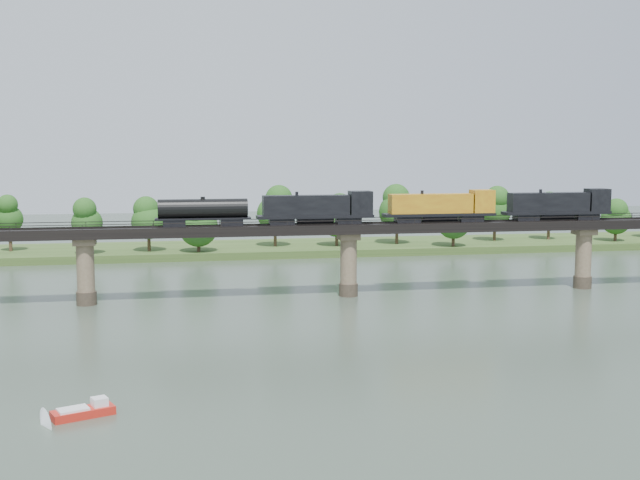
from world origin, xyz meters
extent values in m
plane|color=#324034|center=(0.00, 0.00, 0.00)|extent=(400.00, 400.00, 0.00)
cube|color=#334E1F|center=(0.00, 85.00, 0.80)|extent=(300.00, 24.00, 1.60)
cylinder|color=#473A2D|center=(-40.00, 30.00, 1.00)|extent=(3.00, 3.00, 2.00)
cylinder|color=#806D53|center=(-40.00, 30.00, 5.50)|extent=(2.60, 2.60, 9.00)
cube|color=#806D53|center=(-40.00, 30.00, 9.50)|extent=(3.20, 3.20, 1.00)
cylinder|color=#473A2D|center=(0.00, 30.00, 1.00)|extent=(3.00, 3.00, 2.00)
cylinder|color=#806D53|center=(0.00, 30.00, 5.50)|extent=(2.60, 2.60, 9.00)
cube|color=#806D53|center=(0.00, 30.00, 9.50)|extent=(3.20, 3.20, 1.00)
cylinder|color=#473A2D|center=(40.00, 30.00, 1.00)|extent=(3.00, 3.00, 2.00)
cylinder|color=#806D53|center=(40.00, 30.00, 5.50)|extent=(2.60, 2.60, 9.00)
cube|color=#806D53|center=(40.00, 30.00, 9.50)|extent=(3.20, 3.20, 1.00)
cube|color=black|center=(0.00, 30.00, 10.75)|extent=(220.00, 5.00, 1.50)
cube|color=black|center=(0.00, 29.25, 11.58)|extent=(220.00, 0.12, 0.16)
cube|color=black|center=(0.00, 30.75, 11.58)|extent=(220.00, 0.12, 0.16)
cube|color=black|center=(0.00, 27.60, 12.20)|extent=(220.00, 0.10, 0.10)
cube|color=black|center=(0.00, 32.40, 12.20)|extent=(220.00, 0.10, 0.10)
cube|color=black|center=(0.00, 27.60, 11.85)|extent=(0.08, 0.08, 0.70)
cube|color=black|center=(0.00, 32.40, 11.85)|extent=(0.08, 0.08, 0.70)
cylinder|color=#382619|center=(-60.94, 84.18, 3.46)|extent=(0.70, 0.70, 3.71)
sphere|color=#1A4915|center=(-60.94, 84.18, 8.41)|extent=(5.67, 5.67, 5.67)
sphere|color=#1A4915|center=(-60.94, 84.18, 11.50)|extent=(4.25, 4.25, 4.25)
cylinder|color=#382619|center=(-44.43, 76.31, 3.35)|extent=(0.70, 0.70, 3.51)
sphere|color=#1A4915|center=(-44.43, 76.31, 8.03)|extent=(6.31, 6.31, 6.31)
sphere|color=#1A4915|center=(-44.43, 76.31, 10.96)|extent=(4.73, 4.73, 4.73)
cylinder|color=#382619|center=(-32.24, 78.84, 3.27)|extent=(0.70, 0.70, 3.34)
sphere|color=#1A4915|center=(-32.24, 78.84, 7.73)|extent=(7.18, 7.18, 7.18)
sphere|color=#1A4915|center=(-32.24, 78.84, 10.52)|extent=(5.39, 5.39, 5.39)
cylinder|color=#382619|center=(-22.01, 76.15, 3.01)|extent=(0.70, 0.70, 2.83)
sphere|color=#1A4915|center=(-22.01, 76.15, 6.78)|extent=(8.26, 8.26, 8.26)
sphere|color=#1A4915|center=(-22.01, 76.15, 9.14)|extent=(6.19, 6.19, 6.19)
cylinder|color=#382619|center=(-5.04, 82.68, 3.58)|extent=(0.70, 0.70, 3.96)
sphere|color=#1A4915|center=(-5.04, 82.68, 8.87)|extent=(8.07, 8.07, 8.07)
sphere|color=#1A4915|center=(-5.04, 82.68, 12.17)|extent=(6.05, 6.05, 6.05)
cylinder|color=#382619|center=(8.52, 81.14, 3.23)|extent=(0.70, 0.70, 3.27)
sphere|color=#1A4915|center=(8.52, 81.14, 7.59)|extent=(8.03, 8.03, 8.03)
sphere|color=#1A4915|center=(8.52, 81.14, 10.31)|extent=(6.02, 6.02, 6.02)
cylinder|color=#382619|center=(22.65, 82.31, 3.56)|extent=(0.70, 0.70, 3.92)
sphere|color=#1A4915|center=(22.65, 82.31, 8.79)|extent=(8.29, 8.29, 8.29)
sphere|color=#1A4915|center=(22.65, 82.31, 12.05)|extent=(6.21, 6.21, 6.21)
cylinder|color=#382619|center=(33.59, 75.35, 3.11)|extent=(0.70, 0.70, 3.02)
sphere|color=#1A4915|center=(33.59, 75.35, 7.15)|extent=(7.74, 7.74, 7.74)
sphere|color=#1A4915|center=(33.59, 75.35, 9.67)|extent=(5.80, 5.80, 5.80)
cylinder|color=#382619|center=(46.81, 84.03, 3.50)|extent=(0.70, 0.70, 3.80)
sphere|color=#1A4915|center=(46.81, 84.03, 8.56)|extent=(7.47, 7.47, 7.47)
sphere|color=#1A4915|center=(46.81, 84.03, 11.73)|extent=(5.60, 5.60, 5.60)
cylinder|color=#382619|center=(60.48, 84.26, 3.29)|extent=(0.70, 0.70, 3.38)
sphere|color=#1A4915|center=(60.48, 84.26, 7.80)|extent=(6.23, 6.23, 6.23)
sphere|color=#1A4915|center=(60.48, 84.26, 10.62)|extent=(4.67, 4.67, 4.67)
cylinder|color=#382619|center=(74.35, 78.39, 2.99)|extent=(0.70, 0.70, 2.77)
sphere|color=#1A4915|center=(74.35, 78.39, 6.68)|extent=(7.04, 7.04, 7.04)
sphere|color=#1A4915|center=(74.35, 78.39, 8.99)|extent=(5.28, 5.28, 5.28)
cube|color=black|center=(40.16, 30.00, 12.03)|extent=(3.83, 2.30, 1.05)
cube|color=black|center=(29.63, 30.00, 12.03)|extent=(3.83, 2.30, 1.05)
cube|color=black|center=(34.90, 30.00, 12.70)|extent=(18.20, 2.87, 0.48)
cube|color=black|center=(33.46, 30.00, 14.47)|extent=(13.41, 2.59, 3.06)
cube|color=black|center=(42.08, 30.00, 14.76)|extent=(3.45, 2.87, 3.64)
cylinder|color=black|center=(34.90, 30.00, 12.17)|extent=(5.75, 1.34, 1.34)
cube|color=black|center=(20.05, 30.00, 12.03)|extent=(3.83, 2.30, 1.05)
cube|color=black|center=(9.52, 30.00, 12.03)|extent=(3.83, 2.30, 1.05)
cube|color=black|center=(14.78, 30.00, 12.70)|extent=(18.20, 2.87, 0.48)
cube|color=gold|center=(13.35, 30.00, 14.47)|extent=(13.41, 2.59, 3.06)
cube|color=gold|center=(21.97, 30.00, 14.76)|extent=(3.45, 2.87, 3.64)
cylinder|color=black|center=(14.78, 30.00, 12.17)|extent=(5.75, 1.34, 1.34)
cube|color=black|center=(-0.06, 30.00, 12.03)|extent=(3.83, 2.30, 1.05)
cube|color=black|center=(-10.60, 30.00, 12.03)|extent=(3.83, 2.30, 1.05)
cube|color=black|center=(-5.33, 30.00, 12.70)|extent=(18.20, 2.87, 0.48)
cube|color=black|center=(-6.76, 30.00, 14.47)|extent=(13.41, 2.59, 3.06)
cube|color=black|center=(1.86, 30.00, 14.76)|extent=(3.45, 2.87, 3.64)
cylinder|color=black|center=(-5.33, 30.00, 12.17)|extent=(5.75, 1.34, 1.34)
cube|color=black|center=(-18.26, 30.00, 12.03)|extent=(3.35, 2.11, 1.05)
cube|color=black|center=(-26.88, 30.00, 12.03)|extent=(3.35, 2.11, 1.05)
cube|color=black|center=(-22.57, 30.00, 12.65)|extent=(14.37, 2.30, 0.29)
cylinder|color=black|center=(-22.57, 30.00, 14.18)|extent=(13.41, 2.87, 2.87)
cylinder|color=black|center=(-22.57, 30.00, 15.71)|extent=(0.67, 0.67, 0.48)
cube|color=red|center=(-35.01, -21.74, 0.37)|extent=(5.64, 3.79, 0.74)
cube|color=white|center=(-35.80, -22.07, 0.80)|extent=(2.96, 2.44, 0.27)
cube|color=white|center=(-33.64, -21.18, 1.11)|extent=(1.66, 1.66, 0.74)
camera|label=1|loc=(-26.76, -92.02, 23.42)|focal=45.00mm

